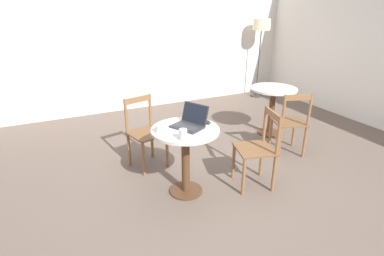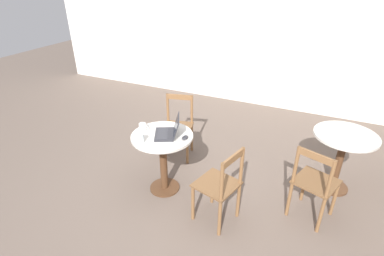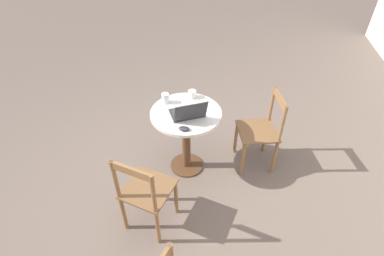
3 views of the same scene
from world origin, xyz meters
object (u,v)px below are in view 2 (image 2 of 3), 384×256
Objects in this scene: cafe_table_mid at (343,148)px; chair_mid_front at (314,184)px; cafe_table_near at (163,149)px; chair_near_right at (220,186)px; mouse at (185,138)px; mug at (143,127)px; chair_near_back at (178,127)px; drinking_glass at (141,138)px; laptop at (168,131)px.

cafe_table_mid is 0.70m from chair_mid_front.
chair_near_right is (0.78, -0.21, -0.12)m from cafe_table_near.
cafe_table_near is at bearing -173.26° from mouse.
cafe_table_mid is 0.86× the size of chair_near_right.
chair_mid_front is at bearing -109.55° from cafe_table_mid.
chair_mid_front is (1.64, 0.23, -0.12)m from cafe_table_near.
chair_mid_front is 7.35× the size of mug.
mug is at bearing 175.91° from cafe_table_near.
chair_near_right is at bearing -25.59° from mouse.
mouse reaches higher than cafe_table_near.
chair_near_back is 1.00× the size of chair_mid_front.
cafe_table_mid is 2.30m from drinking_glass.
mug is (-2.13, -0.86, 0.22)m from cafe_table_mid.
cafe_table_near is 6.29× the size of mug.
mug is at bearing -178.58° from mouse.
cafe_table_near is 0.81m from chair_near_right.
chair_near_back is 1.38m from chair_near_right.
drinking_glass reaches higher than cafe_table_mid.
laptop is at bearing 179.91° from mouse.
chair_mid_front reaches higher than mouse.
chair_mid_front is at bearing 6.32° from mug.
mouse is at bearing 1.42° from mug.
chair_near_right reaches higher than cafe_table_mid.
mug is (-0.26, 0.02, 0.22)m from cafe_table_near.
mug reaches higher than mouse.
mouse is (-0.51, 0.24, 0.32)m from chair_near_right.
mug is (-0.06, -0.75, 0.34)m from chair_near_back.
chair_near_right is 0.65m from mouse.
cafe_table_near is 2.07m from cafe_table_mid.
mug is (-0.33, -0.01, -0.01)m from laptop.
cafe_table_near is 0.80m from chair_near_back.
mouse is at bearing -0.09° from laptop.
cafe_table_mid is at bearing 29.08° from drinking_glass.
chair_near_right is 8.43× the size of drinking_glass.
cafe_table_mid is at bearing 22.00° from mug.
drinking_glass is (0.07, -1.00, 0.36)m from chair_near_back.
chair_near_right reaches higher than drinking_glass.
chair_mid_front is 1.86m from drinking_glass.
chair_mid_front is at bearing 7.96° from cafe_table_near.
drinking_glass is (-0.40, -0.26, 0.04)m from mouse.
chair_near_right is at bearing -18.78° from laptop.
chair_near_back is 1.06m from drinking_glass.
chair_near_right reaches higher than mug.
laptop is 3.86× the size of drinking_glass.
mouse is at bearing -152.07° from cafe_table_mid.
cafe_table_near is at bearing -75.47° from chair_near_back.
drinking_glass is at bearing -61.57° from mug.
chair_near_right is 1.12m from mug.
cafe_table_mid is 7.48× the size of mouse.
cafe_table_near is 7.48× the size of mouse.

